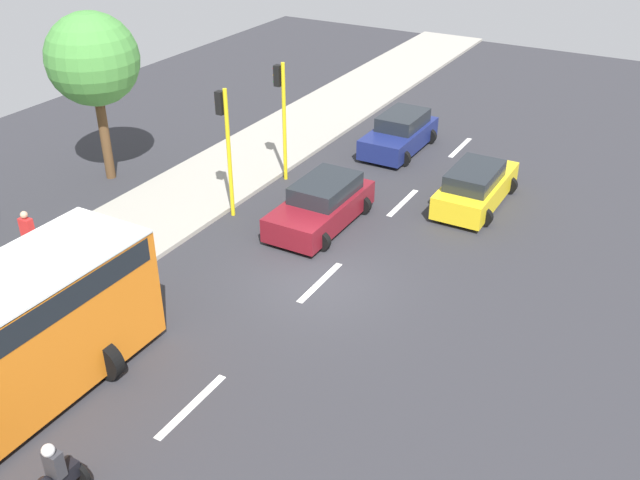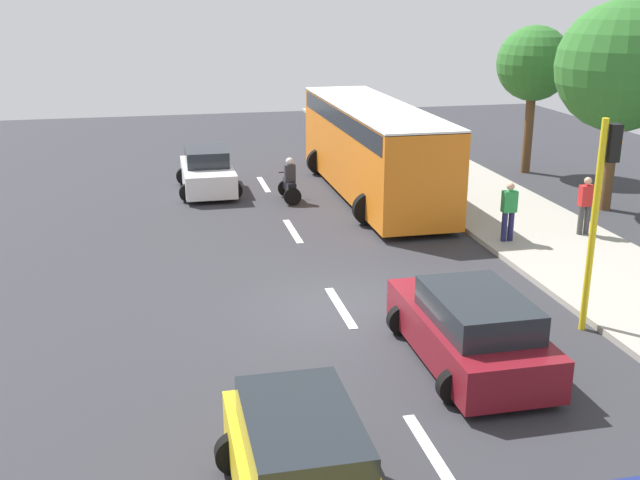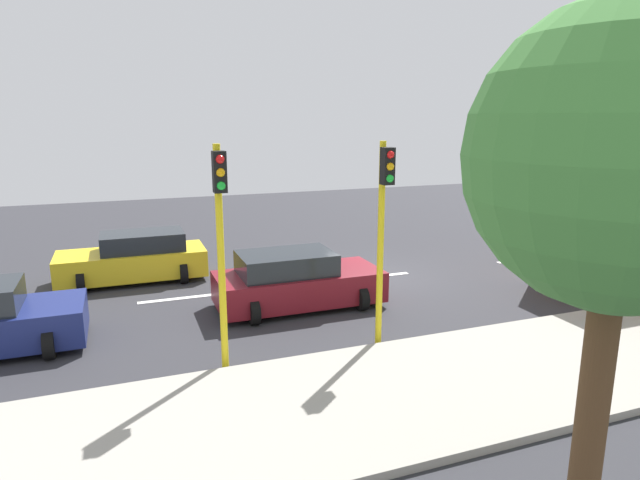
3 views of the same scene
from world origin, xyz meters
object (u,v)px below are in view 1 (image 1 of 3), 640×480
Objects in this scene: car_yellow_cab at (476,187)px; car_dark_blue at (400,134)px; car_maroon at (322,205)px; traffic_light_corner at (225,135)px; traffic_light_midblock at (282,105)px; street_tree_north at (93,60)px; pedestrian_by_tree at (29,235)px; pedestrian_near_signal at (91,253)px.

car_yellow_cab is 1.05× the size of car_dark_blue.
car_maroon is 3.92m from traffic_light_corner.
street_tree_north reaches higher than traffic_light_midblock.
pedestrian_by_tree is (5.92, 13.97, 0.35)m from car_dark_blue.
car_yellow_cab is 2.59× the size of pedestrian_by_tree.
pedestrian_near_signal reaches higher than car_dark_blue.
street_tree_north is at bearing 43.31° from car_dark_blue.
traffic_light_midblock is at bearing 11.60° from car_yellow_cab.
traffic_light_corner reaches higher than pedestrian_by_tree.
car_dark_blue is 2.47× the size of pedestrian_by_tree.
car_maroon is (-0.41, 7.32, 0.00)m from car_dark_blue.
traffic_light_corner is (7.10, 4.90, 2.22)m from car_yellow_cab.
traffic_light_midblock reaches higher than car_yellow_cab.
traffic_light_corner is (3.08, 0.96, 2.22)m from car_maroon.
car_dark_blue is 0.95× the size of car_maroon.
car_maroon is (4.01, 3.94, 0.00)m from car_yellow_cab.
traffic_light_corner reaches higher than car_yellow_cab.
pedestrian_near_signal is 2.44m from pedestrian_by_tree.
traffic_light_midblock reaches higher than pedestrian_by_tree.
pedestrian_by_tree is at bearing 45.70° from car_yellow_cab.
traffic_light_midblock is at bearing -90.00° from traffic_light_corner.
car_yellow_cab is 1.00× the size of car_maroon.
car_maroon is 2.60× the size of pedestrian_near_signal.
car_maroon is at bearing 93.21° from car_dark_blue.
pedestrian_by_tree is at bearing 46.43° from car_maroon.
traffic_light_corner is at bearing 177.62° from street_tree_north.
car_dark_blue is at bearing -136.69° from street_tree_north.
street_tree_north is (8.93, 0.71, 3.84)m from car_maroon.
street_tree_north is at bearing -66.29° from pedestrian_by_tree.
pedestrian_near_signal is at bearing 52.96° from car_yellow_cab.
pedestrian_near_signal is at bearing 75.90° from car_dark_blue.
traffic_light_corner is (-3.24, -5.69, 1.87)m from pedestrian_by_tree.
car_dark_blue is 0.67× the size of street_tree_north.
traffic_light_midblock is at bearing -95.09° from pedestrian_near_signal.
traffic_light_corner is at bearing 72.10° from car_dark_blue.
traffic_light_midblock is at bearing -38.83° from car_maroon.
street_tree_north reaches higher than car_dark_blue.
street_tree_north is at bearing 19.77° from car_yellow_cab.
car_maroon is at bearing -175.43° from street_tree_north.
traffic_light_corner and traffic_light_midblock have the same top height.
pedestrian_near_signal is (3.89, 6.52, 0.35)m from car_maroon.
car_yellow_cab is at bearing -127.04° from pedestrian_near_signal.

